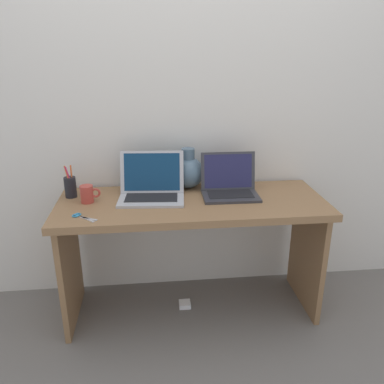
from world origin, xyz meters
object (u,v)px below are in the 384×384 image
object	(u,v)px
coffee_mug	(87,194)
scissors	(81,216)
laptop_left	(152,186)
power_brick	(185,304)
pen_cup	(70,187)
laptop_right	(229,184)
green_vase	(188,171)

from	to	relation	value
coffee_mug	scissors	bearing A→B (deg)	-92.63
laptop_left	power_brick	xyz separation A→B (m)	(0.18, -0.06, -0.76)
pen_cup	power_brick	size ratio (longest dim) A/B	2.69
laptop_left	pen_cup	xyz separation A→B (m)	(-0.45, 0.05, -0.00)
laptop_left	laptop_right	bearing A→B (deg)	-0.10
laptop_left	power_brick	size ratio (longest dim) A/B	5.38
laptop_left	pen_cup	size ratio (longest dim) A/B	2.00
laptop_right	green_vase	bearing A→B (deg)	147.83
laptop_left	pen_cup	world-z (taller)	laptop_left
coffee_mug	power_brick	size ratio (longest dim) A/B	1.56
coffee_mug	laptop_left	bearing A→B (deg)	7.01
laptop_left	power_brick	bearing A→B (deg)	-19.71
laptop_left	green_vase	size ratio (longest dim) A/B	1.57
green_vase	pen_cup	xyz separation A→B (m)	(-0.67, -0.09, -0.04)
laptop_left	coffee_mug	size ratio (longest dim) A/B	3.45
laptop_left	scissors	size ratio (longest dim) A/B	2.83
green_vase	pen_cup	bearing A→B (deg)	-172.27
coffee_mug	scissors	xyz separation A→B (m)	(-0.01, -0.20, -0.04)
laptop_left	pen_cup	bearing A→B (deg)	173.96
laptop_right	coffee_mug	world-z (taller)	laptop_right
laptop_right	pen_cup	xyz separation A→B (m)	(-0.89, 0.05, -0.00)
laptop_left	power_brick	world-z (taller)	laptop_left
laptop_right	green_vase	world-z (taller)	green_vase
coffee_mug	scissors	world-z (taller)	coffee_mug
scissors	laptop_left	bearing A→B (deg)	34.15
green_vase	power_brick	distance (m)	0.82
laptop_right	scissors	distance (m)	0.84
laptop_right	coffee_mug	bearing A→B (deg)	-176.95
laptop_left	laptop_right	size ratio (longest dim) A/B	1.19
laptop_right	power_brick	xyz separation A→B (m)	(-0.26, -0.06, -0.76)
scissors	power_brick	bearing A→B (deg)	18.64
scissors	power_brick	distance (m)	0.90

